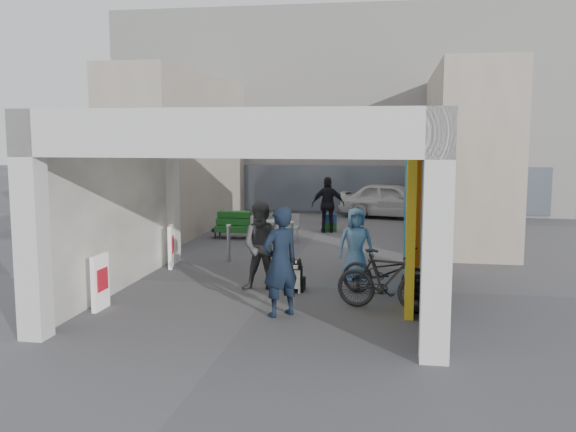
% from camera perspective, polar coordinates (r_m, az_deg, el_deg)
% --- Properties ---
extents(ground, '(90.00, 90.00, 0.00)m').
position_cam_1_polar(ground, '(13.41, -1.15, -6.19)').
color(ground, '#4F4E53').
rests_on(ground, ground).
extents(arcade_canopy, '(6.40, 6.45, 6.40)m').
position_cam_1_polar(arcade_canopy, '(12.17, 0.60, 3.40)').
color(arcade_canopy, silver).
rests_on(arcade_canopy, ground).
extents(far_building, '(18.00, 4.08, 8.00)m').
position_cam_1_polar(far_building, '(26.93, 4.43, 9.16)').
color(far_building, white).
rests_on(far_building, ground).
extents(plaza_bldg_left, '(2.00, 9.00, 5.00)m').
position_cam_1_polar(plaza_bldg_left, '(21.47, -9.32, 5.56)').
color(plaza_bldg_left, '#AFA591').
rests_on(plaza_bldg_left, ground).
extents(plaza_bldg_right, '(2.00, 9.00, 5.00)m').
position_cam_1_polar(plaza_bldg_right, '(20.43, 15.44, 5.31)').
color(plaza_bldg_right, '#AFA591').
rests_on(plaza_bldg_right, ground).
extents(bollard_left, '(0.09, 0.09, 0.89)m').
position_cam_1_polar(bollard_left, '(15.88, -5.30, -2.44)').
color(bollard_left, gray).
rests_on(bollard_left, ground).
extents(bollard_center, '(0.09, 0.09, 0.98)m').
position_cam_1_polar(bollard_center, '(15.70, 0.32, -2.35)').
color(bollard_center, gray).
rests_on(bollard_center, ground).
extents(bollard_right, '(0.09, 0.09, 0.97)m').
position_cam_1_polar(bollard_right, '(15.42, 5.97, -2.59)').
color(bollard_right, gray).
rests_on(bollard_right, ground).
extents(advert_board_near, '(0.11, 0.55, 1.00)m').
position_cam_1_polar(advert_board_near, '(12.00, -16.34, -5.64)').
color(advert_board_near, white).
rests_on(advert_board_near, ground).
extents(advert_board_far, '(0.21, 0.55, 1.00)m').
position_cam_1_polar(advert_board_far, '(15.31, -10.37, -2.67)').
color(advert_board_far, white).
rests_on(advert_board_far, ground).
extents(cafe_set, '(1.32, 1.07, 0.80)m').
position_cam_1_polar(cafe_set, '(18.59, -1.34, -1.48)').
color(cafe_set, '#A4A3A9').
rests_on(cafe_set, ground).
extents(produce_stand, '(1.20, 0.65, 0.79)m').
position_cam_1_polar(produce_stand, '(19.40, -4.87, -1.03)').
color(produce_stand, black).
rests_on(produce_stand, ground).
extents(crate_stack, '(0.51, 0.43, 0.56)m').
position_cam_1_polar(crate_stack, '(20.72, 3.68, -0.58)').
color(crate_stack, '#195A19').
rests_on(crate_stack, ground).
extents(border_collie, '(0.26, 0.51, 0.71)m').
position_cam_1_polar(border_collie, '(12.83, 0.83, -5.53)').
color(border_collie, black).
rests_on(border_collie, ground).
extents(man_with_dog, '(0.82, 0.81, 1.91)m').
position_cam_1_polar(man_with_dog, '(11.04, -0.69, -4.07)').
color(man_with_dog, black).
rests_on(man_with_dog, ground).
extents(man_back_turned, '(0.90, 0.72, 1.80)m').
position_cam_1_polar(man_back_turned, '(12.80, -2.24, -2.74)').
color(man_back_turned, '#3B3C3E').
rests_on(man_back_turned, ground).
extents(man_elderly, '(0.87, 0.68, 1.57)m').
position_cam_1_polar(man_elderly, '(13.83, 6.04, -2.50)').
color(man_elderly, '#5D89B6').
rests_on(man_elderly, ground).
extents(man_crates, '(1.09, 0.56, 1.77)m').
position_cam_1_polar(man_crates, '(20.39, 3.58, 1.01)').
color(man_crates, black).
rests_on(man_crates, ground).
extents(bicycle_front, '(1.92, 1.15, 0.96)m').
position_cam_1_polar(bicycle_front, '(12.62, 8.77, -4.92)').
color(bicycle_front, black).
rests_on(bicycle_front, ground).
extents(bicycle_rear, '(1.90, 0.96, 1.10)m').
position_cam_1_polar(bicycle_rear, '(11.59, 8.72, -5.66)').
color(bicycle_rear, black).
rests_on(bicycle_rear, ground).
extents(white_van, '(4.16, 2.49, 1.33)m').
position_cam_1_polar(white_van, '(24.15, 9.29, 1.39)').
color(white_van, silver).
rests_on(white_van, ground).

